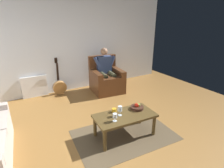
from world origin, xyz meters
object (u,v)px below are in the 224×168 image
Objects in this scene: wine_glass_near at (115,116)px; wine_glass_far at (120,109)px; fruit_bowl at (137,107)px; candle_jar at (114,110)px; person_seated at (106,69)px; armchair at (106,80)px; guitar at (60,86)px; coffee_table at (125,118)px.

wine_glass_far is at bearing -146.00° from wine_glass_near.
candle_jar is (0.42, -0.12, -0.01)m from fruit_bowl.
person_seated is 2.04m from candle_jar.
armchair is at bearing -101.73° from fruit_bowl.
fruit_bowl is (-0.81, 2.39, 0.24)m from guitar.
fruit_bowl is 0.44m from candle_jar.
armchair is at bearing 159.86° from guitar.
guitar is at bearing -12.97° from person_seated.
person_seated is at bearing -90.00° from armchair.
guitar is (1.22, -0.45, -0.11)m from armchair.
person_seated is 1.21× the size of guitar.
armchair reaches higher than coffee_table.
person_seated is 2.34m from wine_glass_near.
wine_glass_near is at bearing 61.59° from candle_jar.
wine_glass_near is 1.61× the size of candle_jar.
armchair is 4.09× the size of fruit_bowl.
wine_glass_far reaches higher than wine_glass_near.
armchair is 1.30m from guitar.
wine_glass_near is 0.59m from fruit_bowl.
guitar is at bearing -71.21° from fruit_bowl.
coffee_table is 2.52m from guitar.
armchair is 2.01m from candle_jar.
person_seated is at bearing -114.11° from candle_jar.
person_seated reaches higher than coffee_table.
wine_glass_far reaches higher than candle_jar.
candle_jar is (0.83, 1.85, -0.20)m from person_seated.
person_seated reaches higher than guitar.
person_seated is at bearing -114.68° from wine_glass_near.
person_seated is 2.18m from coffee_table.
coffee_table is at bearing -161.27° from wine_glass_near.
fruit_bowl is (0.41, 1.97, -0.19)m from person_seated.
wine_glass_far is at bearing 74.31° from armchair.
fruit_bowl is (-0.57, -0.16, -0.05)m from wine_glass_near.
fruit_bowl is at bearing 84.67° from person_seated.
guitar is 4.17× the size of fruit_bowl.
person_seated reaches higher than wine_glass_far.
person_seated reaches higher than fruit_bowl.
armchair reaches higher than wine_glass_near.
guitar is 2.54m from fruit_bowl.
armchair is 0.32m from person_seated.
coffee_table is 7.92× the size of wine_glass_near.
wine_glass_near reaches higher than fruit_bowl.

